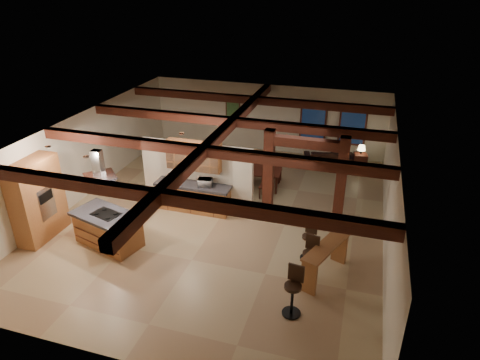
% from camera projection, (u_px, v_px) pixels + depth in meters
% --- Properties ---
extents(ground, '(12.00, 12.00, 0.00)m').
position_uv_depth(ground, '(221.00, 216.00, 13.80)').
color(ground, tan).
rests_on(ground, ground).
extents(room_walls, '(12.00, 12.00, 12.00)m').
position_uv_depth(room_walls, '(220.00, 165.00, 13.02)').
color(room_walls, silver).
rests_on(room_walls, ground).
extents(ceiling_beams, '(10.00, 12.00, 0.28)m').
position_uv_depth(ceiling_beams, '(220.00, 135.00, 12.59)').
color(ceiling_beams, '#36150D').
rests_on(ceiling_beams, room_walls).
extents(timber_posts, '(2.50, 0.30, 2.90)m').
position_uv_depth(timber_posts, '(305.00, 169.00, 12.81)').
color(timber_posts, '#36150D').
rests_on(timber_posts, ground).
extents(partition_wall, '(3.80, 0.18, 2.20)m').
position_uv_depth(partition_wall, '(197.00, 175.00, 14.01)').
color(partition_wall, silver).
rests_on(partition_wall, ground).
extents(pantry_cabinet, '(0.67, 1.60, 2.40)m').
position_uv_depth(pantry_cabinet, '(37.00, 200.00, 12.26)').
color(pantry_cabinet, '#9D6632').
rests_on(pantry_cabinet, ground).
extents(back_counter, '(2.50, 0.66, 0.94)m').
position_uv_depth(back_counter, '(193.00, 197.00, 13.95)').
color(back_counter, '#9D6632').
rests_on(back_counter, ground).
extents(upper_display_cabinet, '(1.80, 0.36, 0.95)m').
position_uv_depth(upper_display_cabinet, '(194.00, 156.00, 13.52)').
color(upper_display_cabinet, '#9D6632').
rests_on(upper_display_cabinet, partition_wall).
extents(range_hood, '(1.10, 1.10, 1.40)m').
position_uv_depth(range_hood, '(102.00, 189.00, 11.62)').
color(range_hood, silver).
rests_on(range_hood, room_walls).
extents(back_windows, '(2.70, 0.07, 1.70)m').
position_uv_depth(back_windows, '(333.00, 123.00, 17.52)').
color(back_windows, '#36150D').
rests_on(back_windows, room_walls).
extents(framed_art, '(0.65, 0.05, 0.85)m').
position_uv_depth(framed_art, '(233.00, 110.00, 18.56)').
color(framed_art, '#36150D').
rests_on(framed_art, room_walls).
extents(recessed_cans, '(3.16, 2.46, 0.03)m').
position_uv_depth(recessed_cans, '(108.00, 145.00, 11.54)').
color(recessed_cans, silver).
rests_on(recessed_cans, room_walls).
extents(kitchen_island, '(2.21, 1.56, 0.99)m').
position_uv_depth(kitchen_island, '(108.00, 229.00, 12.18)').
color(kitchen_island, '#9D6632').
rests_on(kitchen_island, ground).
extents(dining_table, '(2.11, 1.29, 0.71)m').
position_uv_depth(dining_table, '(253.00, 178.00, 15.54)').
color(dining_table, '#3F180F').
rests_on(dining_table, ground).
extents(sofa, '(2.11, 1.20, 0.58)m').
position_uv_depth(sofa, '(329.00, 157.00, 17.42)').
color(sofa, black).
rests_on(sofa, ground).
extents(microwave, '(0.49, 0.37, 0.25)m').
position_uv_depth(microwave, '(205.00, 182.00, 13.58)').
color(microwave, '#ACACB0').
rests_on(microwave, back_counter).
extents(bar_counter, '(1.08, 1.83, 0.94)m').
position_uv_depth(bar_counter, '(326.00, 256.00, 10.79)').
color(bar_counter, '#9D6632').
rests_on(bar_counter, ground).
extents(side_table, '(0.58, 0.58, 0.62)m').
position_uv_depth(side_table, '(360.00, 161.00, 17.01)').
color(side_table, '#36150D').
rests_on(side_table, ground).
extents(table_lamp, '(0.31, 0.31, 0.37)m').
position_uv_depth(table_lamp, '(362.00, 148.00, 16.76)').
color(table_lamp, black).
rests_on(table_lamp, side_table).
extents(bar_stool_a, '(0.44, 0.45, 1.25)m').
position_uv_depth(bar_stool_a, '(293.00, 291.00, 9.60)').
color(bar_stool_a, black).
rests_on(bar_stool_a, ground).
extents(bar_stool_b, '(0.42, 0.43, 1.19)m').
position_uv_depth(bar_stool_b, '(310.00, 258.00, 10.76)').
color(bar_stool_b, black).
rests_on(bar_stool_b, ground).
extents(bar_stool_c, '(0.40, 0.41, 1.11)m').
position_uv_depth(bar_stool_c, '(309.00, 240.00, 11.53)').
color(bar_stool_c, black).
rests_on(bar_stool_c, ground).
extents(dining_chairs, '(1.81, 1.81, 1.15)m').
position_uv_depth(dining_chairs, '(253.00, 172.00, 15.44)').
color(dining_chairs, '#36150D').
rests_on(dining_chairs, ground).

